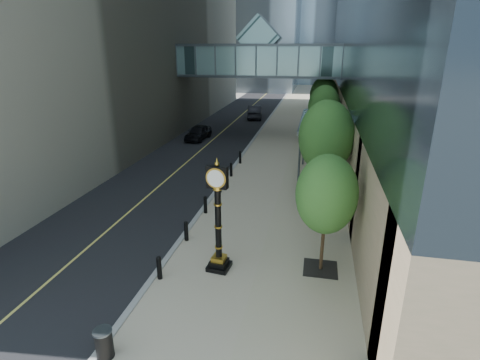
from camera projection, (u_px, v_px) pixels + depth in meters
name	position (u px, v px, depth m)	size (l,w,h in m)	color
ground	(219.00, 304.00, 13.58)	(320.00, 320.00, 0.00)	gray
road	(243.00, 114.00, 51.79)	(8.00, 180.00, 0.02)	black
sidewalk	(301.00, 116.00, 50.27)	(8.00, 180.00, 0.06)	tan
curb	(272.00, 115.00, 51.02)	(0.25, 180.00, 0.07)	gray
skywalk	(259.00, 58.00, 37.37)	(17.00, 4.20, 5.80)	#466E71
entrance_canopy	(323.00, 122.00, 24.42)	(3.00, 8.00, 4.38)	#383F44
bollard_row	(213.00, 195.00, 22.22)	(0.20, 16.20, 0.90)	black
street_trees	(325.00, 119.00, 27.20)	(2.99, 28.65, 6.15)	black
street_clock	(218.00, 225.00, 14.99)	(0.98, 0.98, 4.68)	black
trash_bin	(104.00, 344.00, 11.07)	(0.52, 0.52, 0.90)	black
pedestrian	(326.00, 198.00, 20.44)	(0.67, 0.44, 1.85)	#B6B0A7
car_near	(198.00, 132.00, 37.30)	(1.67, 4.15, 1.41)	black
car_far	(255.00, 112.00, 48.40)	(1.72, 4.94, 1.63)	black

